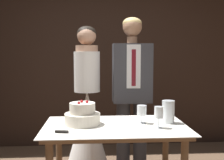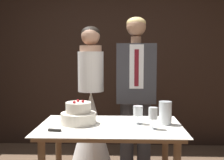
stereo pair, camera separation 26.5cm
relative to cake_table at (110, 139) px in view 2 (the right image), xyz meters
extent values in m
cube|color=black|center=(-0.12, 2.00, 0.77)|extent=(5.58, 0.12, 2.90)
cube|color=brown|center=(0.00, 0.00, 0.09)|extent=(1.10, 0.66, 0.03)
cube|color=white|center=(0.00, 0.00, 0.11)|extent=(1.16, 0.72, 0.01)
cylinder|color=silver|center=(-0.27, 0.05, 0.16)|extent=(0.29, 0.29, 0.09)
cylinder|color=silver|center=(-0.27, 0.05, 0.25)|extent=(0.21, 0.21, 0.09)
sphere|color=red|center=(-0.23, 0.04, 0.30)|extent=(0.02, 0.02, 0.02)
sphere|color=red|center=(-0.27, 0.07, 0.30)|extent=(0.02, 0.02, 0.02)
sphere|color=red|center=(-0.29, -0.01, 0.30)|extent=(0.02, 0.02, 0.02)
cube|color=silver|center=(-0.22, -0.23, 0.12)|extent=(0.29, 0.07, 0.00)
cylinder|color=black|center=(-0.41, -0.20, 0.13)|extent=(0.10, 0.04, 0.02)
cylinder|color=silver|center=(0.33, -0.10, 0.12)|extent=(0.07, 0.07, 0.00)
cylinder|color=silver|center=(0.33, -0.10, 0.16)|extent=(0.01, 0.01, 0.07)
cylinder|color=silver|center=(0.33, -0.10, 0.24)|extent=(0.07, 0.07, 0.09)
cylinder|color=silver|center=(0.23, 0.06, 0.12)|extent=(0.08, 0.08, 0.00)
cylinder|color=silver|center=(0.23, 0.06, 0.15)|extent=(0.01, 0.01, 0.07)
cylinder|color=silver|center=(0.23, 0.06, 0.22)|extent=(0.08, 0.08, 0.08)
cylinder|color=silver|center=(0.45, 0.05, 0.21)|extent=(0.10, 0.10, 0.19)
cylinder|color=silver|center=(0.45, 0.05, 0.16)|extent=(0.05, 0.05, 0.09)
sphere|color=#F9CC4C|center=(0.45, 0.05, 0.21)|extent=(0.02, 0.02, 0.02)
cone|color=white|center=(-0.25, 0.80, -0.20)|extent=(0.54, 0.54, 0.97)
cylinder|color=white|center=(-0.25, 0.80, 0.50)|extent=(0.28, 0.28, 0.43)
cylinder|color=tan|center=(-0.25, 0.80, 0.75)|extent=(0.24, 0.24, 0.06)
sphere|color=tan|center=(-0.25, 0.80, 0.89)|extent=(0.20, 0.20, 0.20)
ellipsoid|color=black|center=(-0.25, 0.81, 0.92)|extent=(0.21, 0.21, 0.15)
cylinder|color=#38383D|center=(0.15, 0.80, -0.26)|extent=(0.15, 0.15, 0.85)
cylinder|color=#38383D|center=(0.34, 0.80, -0.26)|extent=(0.15, 0.15, 0.85)
cube|color=#38383D|center=(0.25, 0.80, 0.49)|extent=(0.42, 0.24, 0.64)
cube|color=white|center=(0.25, 0.67, 0.56)|extent=(0.15, 0.01, 0.46)
cube|color=maroon|center=(0.25, 0.67, 0.55)|extent=(0.04, 0.01, 0.38)
cylinder|color=#A37556|center=(0.25, 0.80, 0.84)|extent=(0.11, 0.11, 0.07)
sphere|color=#A37556|center=(0.25, 0.80, 0.98)|extent=(0.21, 0.21, 0.21)
ellipsoid|color=#D6B770|center=(0.25, 0.81, 1.02)|extent=(0.21, 0.21, 0.14)
camera|label=1|loc=(-0.17, -2.23, 0.69)|focal=45.00mm
camera|label=2|loc=(0.09, -2.24, 0.69)|focal=45.00mm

